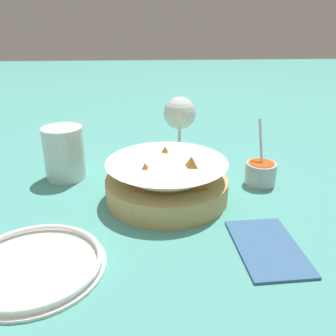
# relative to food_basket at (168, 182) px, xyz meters

# --- Properties ---
(ground_plane) EXTENTS (4.00, 4.00, 0.00)m
(ground_plane) POSITION_rel_food_basket_xyz_m (-0.01, 0.03, -0.03)
(ground_plane) COLOR teal
(food_basket) EXTENTS (0.22, 0.22, 0.09)m
(food_basket) POSITION_rel_food_basket_xyz_m (0.00, 0.00, 0.00)
(food_basket) COLOR tan
(food_basket) RESTS_ON ground_plane
(sauce_cup) EXTENTS (0.07, 0.06, 0.12)m
(sauce_cup) POSITION_rel_food_basket_xyz_m (0.05, -0.19, -0.01)
(sauce_cup) COLOR #B7B7BC
(sauce_cup) RESTS_ON ground_plane
(wine_glass) EXTENTS (0.07, 0.07, 0.15)m
(wine_glass) POSITION_rel_food_basket_xyz_m (0.18, -0.04, 0.07)
(wine_glass) COLOR silver
(wine_glass) RESTS_ON ground_plane
(beer_mug) EXTENTS (0.12, 0.08, 0.11)m
(beer_mug) POSITION_rel_food_basket_xyz_m (0.11, 0.20, 0.02)
(beer_mug) COLOR silver
(beer_mug) RESTS_ON ground_plane
(side_plate) EXTENTS (0.19, 0.19, 0.01)m
(side_plate) POSITION_rel_food_basket_xyz_m (-0.19, 0.19, -0.03)
(side_plate) COLOR white
(side_plate) RESTS_ON ground_plane
(napkin) EXTENTS (0.15, 0.10, 0.01)m
(napkin) POSITION_rel_food_basket_xyz_m (-0.17, -0.14, -0.03)
(napkin) COLOR #38608E
(napkin) RESTS_ON ground_plane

